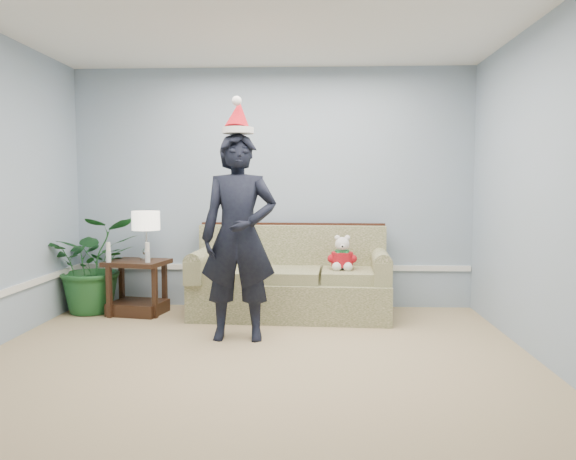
# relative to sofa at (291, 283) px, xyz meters

# --- Properties ---
(room_shell) EXTENTS (4.54, 5.04, 2.74)m
(room_shell) POSITION_rel_sofa_xyz_m (-0.23, -2.07, 1.01)
(room_shell) COLOR tan
(room_shell) RESTS_ON ground
(wainscot_trim) EXTENTS (4.49, 4.99, 0.06)m
(wainscot_trim) POSITION_rel_sofa_xyz_m (-1.41, -0.89, 0.11)
(wainscot_trim) COLOR white
(wainscot_trim) RESTS_ON room_shell
(sofa) EXTENTS (2.11, 0.99, 0.97)m
(sofa) POSITION_rel_sofa_xyz_m (0.00, 0.00, 0.00)
(sofa) COLOR #4B582A
(sofa) RESTS_ON room_shell
(side_table) EXTENTS (0.68, 0.61, 0.58)m
(side_table) POSITION_rel_sofa_xyz_m (-1.66, -0.03, -0.12)
(side_table) COLOR #341E13
(side_table) RESTS_ON room_shell
(table_lamp) EXTENTS (0.30, 0.30, 0.53)m
(table_lamp) POSITION_rel_sofa_xyz_m (-1.56, 0.01, 0.64)
(table_lamp) COLOR silver
(table_lamp) RESTS_ON side_table
(candle_pair) EXTENTS (0.47, 0.05, 0.21)m
(candle_pair) POSITION_rel_sofa_xyz_m (-1.70, -0.18, 0.33)
(candle_pair) COLOR silver
(candle_pair) RESTS_ON side_table
(houseplant) EXTENTS (1.19, 1.13, 1.05)m
(houseplant) POSITION_rel_sofa_xyz_m (-2.16, 0.04, 0.18)
(houseplant) COLOR #1D5425
(houseplant) RESTS_ON room_shell
(man) EXTENTS (0.69, 0.47, 1.85)m
(man) POSITION_rel_sofa_xyz_m (-0.43, -0.97, 0.58)
(man) COLOR black
(man) RESTS_ON room_shell
(santa_hat) EXTENTS (0.32, 0.35, 0.33)m
(santa_hat) POSITION_rel_sofa_xyz_m (-0.43, -0.95, 1.64)
(santa_hat) COLOR white
(santa_hat) RESTS_ON man
(teddy_bear) EXTENTS (0.23, 0.26, 0.37)m
(teddy_bear) POSITION_rel_sofa_xyz_m (0.54, -0.11, 0.30)
(teddy_bear) COLOR white
(teddy_bear) RESTS_ON sofa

